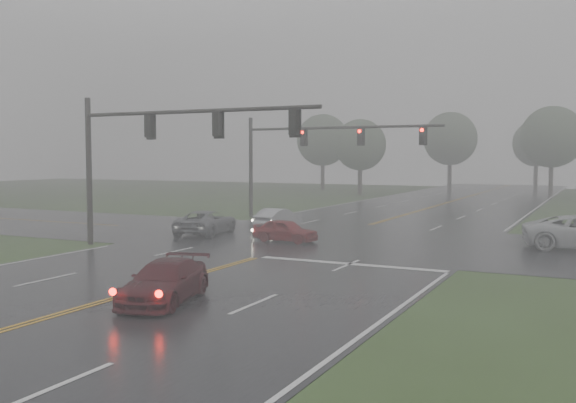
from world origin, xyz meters
The scene contains 14 objects.
main_road centered at (0.00, 20.00, 0.00)m, with size 18.00×160.00×0.02m, color black.
cross_street centered at (0.00, 22.00, 0.00)m, with size 120.00×14.00×0.02m, color black.
stop_bar centered at (4.50, 14.40, 0.00)m, with size 8.50×0.50×0.01m, color silver.
sedan_maroon centered at (1.80, 4.99, 0.00)m, with size 1.83×4.50×1.31m, color #400B11.
sedan_red centered at (-1.26, 19.67, 0.00)m, with size 1.46×3.64×1.24m, color maroon.
sedan_silver centered at (-4.61, 25.29, 0.00)m, with size 1.38×3.96×1.31m, color #A8AAB0.
car_grey centered at (-7.07, 20.66, 0.00)m, with size 2.36×5.12×1.42m, color #5C5E64.
signal_gantry_near centered at (-6.07, 14.33, 5.42)m, with size 13.51×0.34×7.73m.
signal_gantry_far centered at (-5.50, 31.54, 5.40)m, with size 14.95×0.39×7.62m.
tree_nw_a centered at (-12.75, 62.92, 6.08)m, with size 6.30×6.30×9.25m.
tree_ne_a centered at (8.52, 69.32, 6.94)m, with size 7.18×7.18×10.55m.
tree_n_mid centered at (-5.20, 78.39, 7.14)m, with size 7.39×7.39×10.85m.
tree_nw_b centered at (-21.03, 70.56, 6.94)m, with size 7.18×7.18×10.55m.
tree_n_far centered at (5.03, 89.07, 6.60)m, with size 6.84×6.84×10.04m.
Camera 1 is at (14.30, -11.33, 4.65)m, focal length 40.00 mm.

